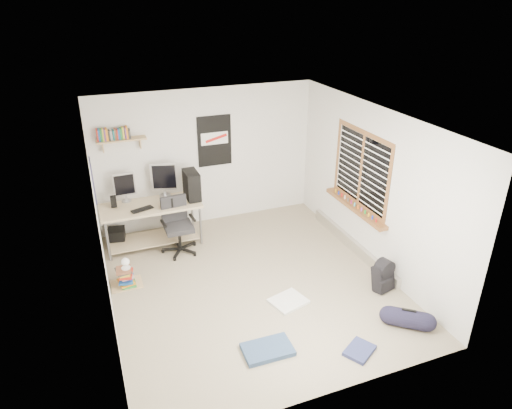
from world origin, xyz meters
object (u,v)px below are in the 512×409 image
object	(u,v)px
desk	(153,225)
duffel_bag	(408,318)
book_stack	(126,276)
backpack	(383,278)
office_chair	(179,226)

from	to	relation	value
desk	duffel_bag	world-z (taller)	desk
book_stack	desk	bearing A→B (deg)	60.89
book_stack	duffel_bag	bearing A→B (deg)	-34.55
backpack	duffel_bag	size ratio (longest dim) A/B	0.81
office_chair	book_stack	size ratio (longest dim) A/B	2.01
backpack	desk	bearing A→B (deg)	124.69
office_chair	backpack	xyz separation A→B (m)	(2.53, -2.12, -0.29)
backpack	book_stack	distance (m)	3.79
book_stack	office_chair	bearing A→B (deg)	33.96
duffel_bag	book_stack	xyz separation A→B (m)	(-3.31, 2.28, 0.01)
office_chair	duffel_bag	size ratio (longest dim) A/B	1.97
desk	duffel_bag	size ratio (longest dim) A/B	3.39
office_chair	book_stack	world-z (taller)	office_chair
desk	book_stack	world-z (taller)	desk
backpack	duffel_bag	xyz separation A→B (m)	(-0.18, -0.81, -0.06)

